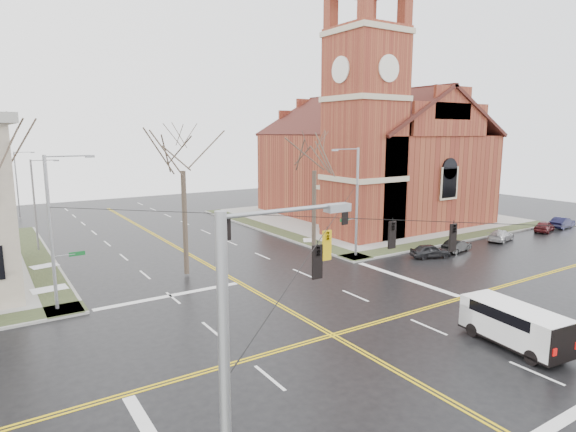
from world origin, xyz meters
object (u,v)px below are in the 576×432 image
tree_ne (314,165)px  cargo_van (511,322)px  tree_nw_near (183,164)px  church (369,149)px  parked_car_c (501,235)px  parked_car_a (430,251)px  streetlight_north_a (36,201)px  parked_car_e (562,223)px  parked_car_b (457,246)px  parked_car_d (544,226)px  signal_pole_ne (355,199)px  streetlight_north_b (18,182)px  signal_pole_nw (54,228)px

tree_ne → cargo_van: bearing=-96.8°
tree_nw_near → tree_ne: (11.54, 0.07, -0.52)m
tree_nw_near → tree_ne: bearing=0.4°
church → parked_car_c: 18.29m
cargo_van → tree_nw_near: (-9.17, 19.75, 7.00)m
church → tree_nw_near: (-27.24, -10.67, -0.24)m
parked_car_a → church: bearing=-7.2°
streetlight_north_a → parked_car_c: (37.94, -19.53, -3.93)m
tree_ne → streetlight_north_a: bearing=145.0°
cargo_van → parked_car_e: (32.03, 14.26, -0.58)m
streetlight_north_a → parked_car_c: size_ratio=2.14×
church → parked_car_b: bearing=-105.7°
tree_nw_near → parked_car_a: bearing=-18.0°
cargo_van → parked_car_a: bearing=60.5°
tree_nw_near → parked_car_d: bearing=-8.4°
church → signal_pole_ne: 19.22m
parked_car_e → tree_ne: size_ratio=0.35×
cargo_van → parked_car_b: (13.35, 13.59, -0.64)m
parked_car_b → tree_nw_near: 24.56m
cargo_van → tree_ne: bearing=89.9°
streetlight_north_a → streetlight_north_b: 20.00m
parked_car_c → cargo_van: bearing=110.7°
signal_pole_nw → parked_car_c: 38.98m
streetlight_north_b → parked_car_a: (27.27, -40.07, -3.89)m
streetlight_north_a → parked_car_a: bearing=-36.4°
signal_pole_ne → tree_nw_near: 14.41m
church → tree_ne: size_ratio=2.60×
parked_car_b → parked_car_c: 7.26m
parked_car_c → parked_car_d: bearing=-103.1°
tree_nw_near → parked_car_c: bearing=-10.7°
church → tree_nw_near: church is taller
streetlight_north_b → parked_car_b: (30.70, -40.04, -3.92)m
parked_car_d → tree_ne: tree_ne is taller
parked_car_b → tree_ne: 14.49m
streetlight_north_a → parked_car_d: size_ratio=2.30×
signal_pole_ne → parked_car_d: bearing=-7.1°
signal_pole_nw → parked_car_b: size_ratio=2.69×
church → parked_car_b: 19.17m
church → cargo_van: (-18.07, -30.42, -7.25)m
church → signal_pole_ne: (-13.44, -13.28, -3.48)m
parked_car_c → signal_pole_ne: bearing=65.6°
parked_car_b → parked_car_e: bearing=-97.4°
parked_car_b → tree_ne: (-10.98, 6.23, 7.12)m
signal_pole_ne → tree_nw_near: tree_nw_near is taller
parked_car_a → parked_car_c: 10.69m
signal_pole_ne → tree_ne: size_ratio=0.85×
parked_car_b → cargo_van: bearing=126.1°
streetlight_north_b → parked_car_e: bearing=-38.6°
streetlight_north_a → parked_car_e: bearing=-21.4°
parked_car_a → parked_car_b: 3.43m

